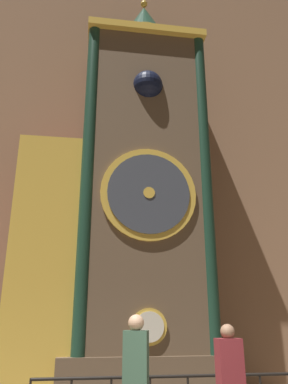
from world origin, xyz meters
name	(u,v)px	position (x,y,z in m)	size (l,w,h in m)	color
cathedral_back_wall	(126,122)	(-0.09, 6.03, 7.28)	(24.00, 0.32, 14.58)	#936B4C
clock_tower	(127,203)	(-0.14, 4.79, 4.38)	(4.76, 1.82, 10.67)	brown
visitor_near	(136,368)	(-0.26, 1.85, 1.11)	(0.39, 0.31, 1.82)	#213427
visitor_far	(231,378)	(0.97, 1.51, 1.01)	(0.35, 0.24, 1.69)	#461518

